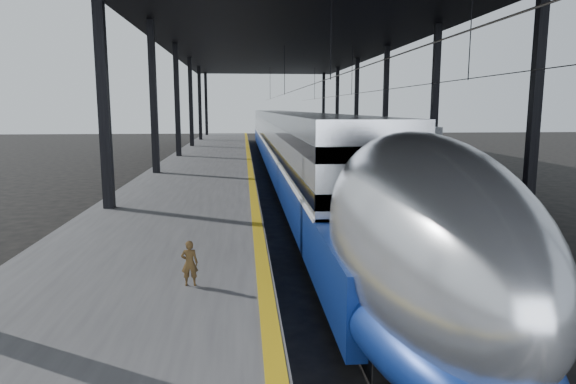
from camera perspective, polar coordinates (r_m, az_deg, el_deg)
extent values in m
plane|color=black|center=(13.96, -0.27, -9.32)|extent=(160.00, 160.00, 0.00)
cube|color=#4C4C4F|center=(33.50, -9.10, 2.39)|extent=(6.00, 80.00, 1.00)
cube|color=gold|center=(33.36, -4.31, 3.33)|extent=(0.30, 80.00, 0.01)
cube|color=slate|center=(33.55, -0.91, 1.80)|extent=(0.08, 80.00, 0.16)
cube|color=slate|center=(33.68, 1.53, 1.82)|extent=(0.08, 80.00, 0.16)
cube|color=slate|center=(34.27, 7.46, 1.88)|extent=(0.08, 80.00, 0.16)
cube|color=slate|center=(34.61, 9.79, 1.89)|extent=(0.08, 80.00, 0.16)
cube|color=black|center=(18.78, -19.78, 8.89)|extent=(0.35, 0.35, 9.00)
cube|color=black|center=(21.09, 25.75, 8.51)|extent=(0.35, 0.35, 9.00)
cube|color=black|center=(28.57, -14.68, 9.08)|extent=(0.35, 0.35, 9.00)
cube|color=black|center=(30.14, 15.97, 9.02)|extent=(0.35, 0.35, 9.00)
cube|color=black|center=(38.47, -12.19, 9.15)|extent=(0.35, 0.35, 9.00)
cube|color=black|center=(39.65, 10.78, 9.19)|extent=(0.35, 0.35, 9.00)
cube|color=black|center=(48.41, -10.73, 9.18)|extent=(0.35, 0.35, 9.00)
cube|color=black|center=(49.35, 7.61, 9.26)|extent=(0.35, 0.35, 9.00)
cube|color=black|center=(58.37, -9.76, 9.20)|extent=(0.35, 0.35, 9.00)
cube|color=black|center=(59.16, 5.48, 9.29)|extent=(0.35, 0.35, 9.00)
cube|color=black|center=(68.34, -9.07, 9.21)|extent=(0.35, 0.35, 9.00)
cube|color=black|center=(69.01, 3.96, 9.30)|extent=(0.35, 0.35, 9.00)
cube|color=black|center=(33.66, 0.15, 17.48)|extent=(18.00, 75.00, 0.45)
cylinder|color=slate|center=(33.34, 0.32, 11.08)|extent=(0.03, 74.00, 0.03)
cylinder|color=slate|center=(34.17, 8.86, 10.93)|extent=(0.03, 74.00, 0.03)
cube|color=silver|center=(40.45, -0.62, 6.15)|extent=(2.83, 57.00, 3.90)
cube|color=navy|center=(39.05, -0.45, 4.25)|extent=(2.91, 62.00, 1.51)
cube|color=silver|center=(40.48, -0.62, 5.53)|extent=(2.93, 57.00, 0.10)
cube|color=black|center=(40.41, -0.62, 7.74)|extent=(2.87, 57.00, 0.41)
cube|color=black|center=(40.45, -0.62, 6.15)|extent=(2.87, 57.00, 0.41)
ellipsoid|color=silver|center=(9.59, 14.00, -5.21)|extent=(2.83, 8.40, 3.90)
ellipsoid|color=navy|center=(9.93, 13.74, -11.49)|extent=(2.91, 8.40, 1.66)
ellipsoid|color=black|center=(7.08, 21.07, -4.20)|extent=(1.46, 2.20, 0.88)
cube|color=black|center=(10.23, 13.57, -15.56)|extent=(2.15, 2.60, 0.40)
cube|color=black|center=(31.22, 0.72, 1.45)|extent=(2.15, 2.60, 0.40)
cube|color=navy|center=(33.64, 8.96, 4.68)|extent=(2.55, 18.00, 3.46)
cube|color=#989BA0|center=(25.60, 13.47, 3.13)|extent=(2.59, 1.20, 3.50)
cube|color=black|center=(24.94, 13.98, 4.74)|extent=(1.55, 0.06, 0.77)
cube|color=#B40D28|center=(25.06, 13.88, 2.04)|extent=(1.09, 0.06, 0.50)
cube|color=#989BA0|center=(52.24, 3.94, 6.38)|extent=(2.55, 18.00, 3.46)
cube|color=#989BA0|center=(71.05, 1.55, 7.16)|extent=(2.55, 18.00, 3.46)
cube|color=black|center=(28.07, 11.80, 0.33)|extent=(2.00, 2.40, 0.36)
cube|color=black|center=(49.40, 4.45, 4.30)|extent=(2.00, 2.40, 0.36)
imported|color=#483318|center=(10.32, -10.88, -7.76)|extent=(0.33, 0.22, 0.91)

